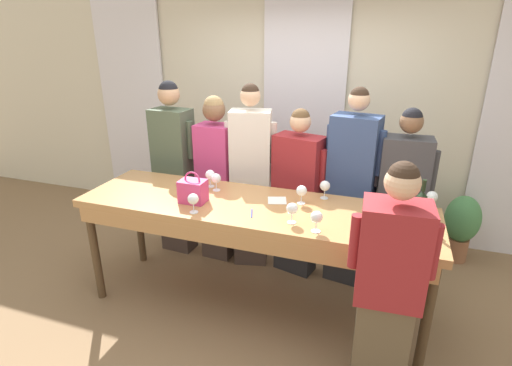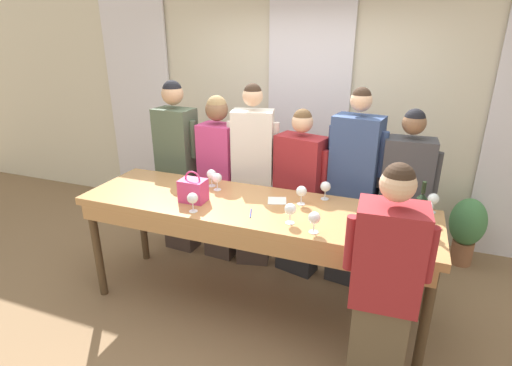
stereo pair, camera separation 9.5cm
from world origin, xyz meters
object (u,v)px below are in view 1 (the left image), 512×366
object	(u,v)px
potted_plant	(462,224)
wine_glass_front_mid	(302,191)
guest_cream_sweater	(251,177)
guest_striped_shirt	(297,194)
wine_glass_center_right	(292,209)
wine_glass_front_right	(426,205)
tasting_bar	(252,215)
guest_navy_coat	(351,189)
guest_beige_cap	(400,203)
wine_glass_center_mid	(432,197)
guest_pink_top	(216,177)
wine_glass_center_left	(193,199)
wine_bottle	(420,208)
handbag	(193,191)
wine_glass_front_left	(325,186)
wine_glass_back_right	(210,175)
host_pouring	(387,290)
wine_glass_back_left	(317,217)
wine_glass_back_mid	(216,179)
wine_glass_near_host	(400,225)
guest_olive_jacket	(174,167)

from	to	relation	value
potted_plant	wine_glass_front_mid	bearing A→B (deg)	-137.85
guest_cream_sweater	guest_striped_shirt	world-z (taller)	guest_cream_sweater
guest_cream_sweater	potted_plant	size ratio (longest dim) A/B	2.54
wine_glass_front_mid	potted_plant	xyz separation A→B (m)	(1.41, 1.27, -0.66)
wine_glass_center_right	guest_striped_shirt	xyz separation A→B (m)	(-0.17, 0.91, -0.26)
wine_glass_front_right	tasting_bar	bearing A→B (deg)	-171.25
tasting_bar	wine_glass_center_right	size ratio (longest dim) A/B	18.59
guest_cream_sweater	guest_navy_coat	size ratio (longest dim) A/B	0.99
guest_beige_cap	wine_glass_center_mid	bearing A→B (deg)	-59.84
guest_striped_shirt	wine_glass_center_right	bearing A→B (deg)	-79.58
wine_glass_front_right	guest_pink_top	world-z (taller)	guest_pink_top
wine_glass_front_mid	tasting_bar	bearing A→B (deg)	-156.15
wine_glass_center_left	guest_pink_top	size ratio (longest dim) A/B	0.09
wine_glass_center_left	guest_striped_shirt	size ratio (longest dim) A/B	0.09
wine_glass_center_mid	potted_plant	distance (m)	1.33
wine_bottle	wine_glass_front_right	distance (m)	0.14
handbag	wine_glass_front_mid	bearing A→B (deg)	16.69
wine_bottle	guest_navy_coat	size ratio (longest dim) A/B	0.19
wine_bottle	wine_glass_front_mid	xyz separation A→B (m)	(-0.87, 0.09, -0.02)
wine_glass_center_right	guest_cream_sweater	distance (m)	1.12
wine_glass_front_left	guest_striped_shirt	size ratio (longest dim) A/B	0.09
guest_pink_top	potted_plant	bearing A→B (deg)	16.69
wine_glass_back_right	host_pouring	bearing A→B (deg)	-28.64
wine_glass_center_left	guest_striped_shirt	bearing A→B (deg)	59.56
tasting_bar	wine_glass_front_left	bearing A→B (deg)	32.17
wine_glass_center_mid	wine_glass_back_left	world-z (taller)	same
wine_glass_center_left	guest_cream_sweater	xyz separation A→B (m)	(0.11, 0.98, -0.15)
wine_glass_back_mid	wine_glass_near_host	bearing A→B (deg)	-15.02
wine_glass_near_host	potted_plant	xyz separation A→B (m)	(0.67, 1.63, -0.66)
wine_glass_center_left	wine_glass_back_mid	bearing A→B (deg)	92.61
guest_beige_cap	tasting_bar	bearing A→B (deg)	-147.50
wine_glass_center_mid	guest_navy_coat	size ratio (longest dim) A/B	0.08
wine_glass_back_right	guest_cream_sweater	xyz separation A→B (m)	(0.21, 0.45, -0.15)
guest_olive_jacket	guest_navy_coat	size ratio (longest dim) A/B	0.99
wine_glass_center_left	wine_glass_back_right	distance (m)	0.54
wine_glass_back_mid	guest_cream_sweater	bearing A→B (deg)	76.13
wine_glass_center_mid	host_pouring	size ratio (longest dim) A/B	0.09
wine_bottle	guest_cream_sweater	bearing A→B (deg)	156.52
handbag	guest_olive_jacket	distance (m)	1.03
guest_striped_shirt	potted_plant	distance (m)	1.76
wine_glass_back_left	wine_glass_center_right	bearing A→B (deg)	157.99
wine_glass_near_host	potted_plant	size ratio (longest dim) A/B	0.21
guest_striped_shirt	tasting_bar	bearing A→B (deg)	-106.02
wine_glass_center_right	wine_glass_near_host	xyz separation A→B (m)	(0.73, -0.01, 0.00)
guest_olive_jacket	wine_glass_front_left	bearing A→B (deg)	-13.50
handbag	guest_striped_shirt	bearing A→B (deg)	50.11
wine_glass_center_right	guest_striped_shirt	distance (m)	0.96
wine_glass_front_mid	guest_beige_cap	bearing A→B (deg)	36.11
host_pouring	wine_glass_near_host	bearing A→B (deg)	84.16
wine_glass_front_mid	guest_beige_cap	distance (m)	0.97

